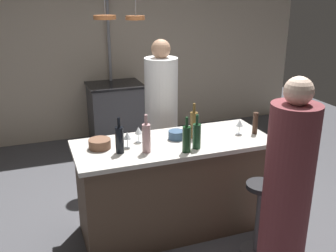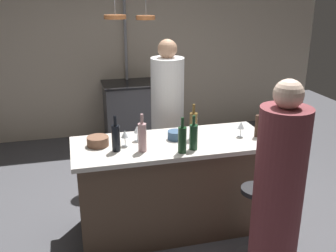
% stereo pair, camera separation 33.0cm
% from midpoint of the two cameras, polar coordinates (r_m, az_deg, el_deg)
% --- Properties ---
extents(ground_plane, '(9.00, 9.00, 0.00)m').
position_cam_midpoint_polar(ground_plane, '(3.93, -1.71, -14.64)').
color(ground_plane, '#4C4C51').
extents(back_wall, '(6.40, 0.16, 2.60)m').
position_cam_midpoint_polar(back_wall, '(6.09, -10.47, 10.67)').
color(back_wall, '#BCAD99').
rests_on(back_wall, ground_plane).
extents(kitchen_island, '(1.80, 0.72, 0.90)m').
position_cam_midpoint_polar(kitchen_island, '(3.69, -1.78, -8.82)').
color(kitchen_island, brown).
rests_on(kitchen_island, ground_plane).
extents(stove_range, '(0.80, 0.64, 0.89)m').
position_cam_midpoint_polar(stove_range, '(5.90, -9.29, 1.92)').
color(stove_range, '#47474C').
rests_on(stove_range, ground_plane).
extents(chef, '(0.36, 0.36, 1.71)m').
position_cam_midpoint_polar(chef, '(4.34, -3.18, 0.52)').
color(chef, white).
rests_on(chef, ground_plane).
extents(bar_stool_right, '(0.28, 0.28, 0.68)m').
position_cam_midpoint_polar(bar_stool_right, '(3.44, 10.55, -12.92)').
color(bar_stool_right, '#4C4C51').
rests_on(bar_stool_right, ground_plane).
extents(guest_right, '(0.35, 0.35, 1.66)m').
position_cam_midpoint_polar(guest_right, '(2.96, 14.02, -10.07)').
color(guest_right, brown).
rests_on(guest_right, ground_plane).
extents(overhead_pot_rack, '(0.59, 1.52, 2.17)m').
position_cam_midpoint_polar(overhead_pot_rack, '(5.18, -9.70, 12.99)').
color(overhead_pot_rack, gray).
rests_on(overhead_pot_rack, ground_plane).
extents(pepper_mill, '(0.05, 0.05, 0.21)m').
position_cam_midpoint_polar(pepper_mill, '(3.72, 10.28, 0.38)').
color(pepper_mill, '#382319').
rests_on(pepper_mill, kitchen_island).
extents(wine_bottle_rose, '(0.07, 0.07, 0.33)m').
position_cam_midpoint_polar(wine_bottle_rose, '(3.25, -6.12, -1.76)').
color(wine_bottle_rose, '#B78C8E').
rests_on(wine_bottle_rose, kitchen_island).
extents(wine_bottle_green, '(0.07, 0.07, 0.30)m').
position_cam_midpoint_polar(wine_bottle_green, '(3.32, 1.43, -1.46)').
color(wine_bottle_green, '#193D23').
rests_on(wine_bottle_green, kitchen_island).
extents(wine_bottle_red, '(0.07, 0.07, 0.31)m').
position_cam_midpoint_polar(wine_bottle_red, '(3.24, -0.15, -1.93)').
color(wine_bottle_red, '#143319').
rests_on(wine_bottle_red, kitchen_island).
extents(wine_bottle_dark, '(0.07, 0.07, 0.31)m').
position_cam_midpoint_polar(wine_bottle_dark, '(3.27, -10.03, -1.99)').
color(wine_bottle_dark, black).
rests_on(wine_bottle_dark, kitchen_island).
extents(wine_bottle_amber, '(0.07, 0.07, 0.33)m').
position_cam_midpoint_polar(wine_bottle_amber, '(3.55, 1.18, 0.19)').
color(wine_bottle_amber, brown).
rests_on(wine_bottle_amber, kitchen_island).
extents(wine_glass_near_left_guest, '(0.07, 0.07, 0.15)m').
position_cam_midpoint_polar(wine_glass_near_left_guest, '(3.68, 8.00, 0.30)').
color(wine_glass_near_left_guest, silver).
rests_on(wine_glass_near_left_guest, kitchen_island).
extents(wine_glass_near_right_guest, '(0.07, 0.07, 0.15)m').
position_cam_midpoint_polar(wine_glass_near_right_guest, '(3.48, -7.09, -0.79)').
color(wine_glass_near_right_guest, silver).
rests_on(wine_glass_near_right_guest, kitchen_island).
extents(wine_glass_by_chef, '(0.07, 0.07, 0.15)m').
position_cam_midpoint_polar(wine_glass_by_chef, '(3.37, -8.81, -1.55)').
color(wine_glass_by_chef, silver).
rests_on(wine_glass_by_chef, kitchen_island).
extents(mixing_bowl_wooden, '(0.19, 0.19, 0.08)m').
position_cam_midpoint_polar(mixing_bowl_wooden, '(3.43, -12.77, -2.62)').
color(mixing_bowl_wooden, brown).
rests_on(mixing_bowl_wooden, kitchen_island).
extents(mixing_bowl_blue, '(0.15, 0.15, 0.08)m').
position_cam_midpoint_polar(mixing_bowl_blue, '(3.55, -1.43, -1.36)').
color(mixing_bowl_blue, '#334C6B').
rests_on(mixing_bowl_blue, kitchen_island).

